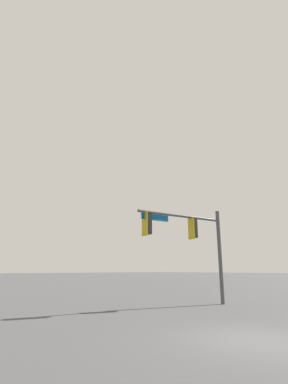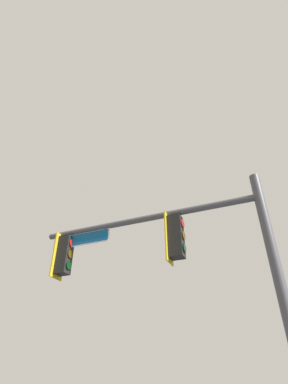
% 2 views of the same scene
% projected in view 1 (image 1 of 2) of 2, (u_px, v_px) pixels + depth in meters
% --- Properties ---
extents(ground_plane, '(400.00, 400.00, 0.00)m').
position_uv_depth(ground_plane, '(255.00, 341.00, 8.66)').
color(ground_plane, '#474749').
extents(signal_pole_near, '(6.09, 1.24, 5.65)m').
position_uv_depth(signal_pole_near, '(192.00, 236.00, 17.65)').
color(signal_pole_near, '#47474C').
rests_on(signal_pole_near, ground_plane).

